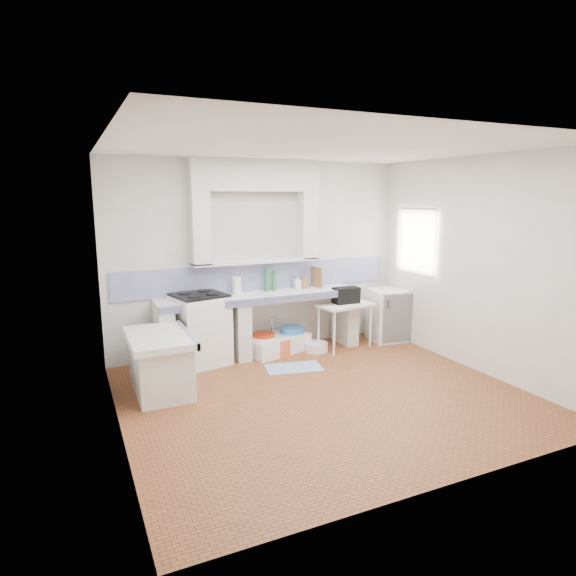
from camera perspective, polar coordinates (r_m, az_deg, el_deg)
name	(u,v)px	position (r m, az deg, el deg)	size (l,w,h in m)	color
floor	(324,395)	(5.82, 4.20, -12.40)	(4.50, 4.50, 0.00)	brown
ceiling	(327,147)	(5.38, 4.63, 16.20)	(4.50, 4.50, 0.00)	silver
wall_back	(260,257)	(7.22, -3.31, 3.69)	(4.50, 4.50, 0.00)	silver
wall_front	(455,317)	(3.84, 19.03, -3.21)	(4.50, 4.50, 0.00)	silver
wall_left	(112,293)	(4.77, -19.95, -0.60)	(4.50, 4.50, 0.00)	silver
wall_right	(476,265)	(6.80, 21.26, 2.53)	(4.50, 4.50, 0.00)	silver
alcove_mass	(256,175)	(7.02, -3.82, 13.09)	(1.90, 0.25, 0.45)	silver
window_frame	(426,241)	(7.76, 15.92, 5.27)	(0.35, 0.86, 1.06)	#3A2312
lace_valance	(420,217)	(7.65, 15.24, 8.09)	(0.01, 0.84, 0.24)	white
counter_slab	(261,297)	(7.00, -3.13, -1.02)	(3.00, 0.60, 0.08)	white
counter_lip	(269,300)	(6.74, -2.26, -1.46)	(3.00, 0.04, 0.10)	navy
counter_pier_left	(165,338)	(6.74, -14.29, -5.75)	(0.20, 0.55, 0.82)	silver
counter_pier_mid	(239,330)	(6.99, -5.78, -4.88)	(0.20, 0.55, 0.82)	silver
counter_pier_right	(344,317)	(7.71, 6.64, -3.40)	(0.20, 0.55, 0.82)	silver
peninsula_top	(159,338)	(5.88, -14.89, -5.68)	(0.70, 1.10, 0.08)	white
peninsula_base	(161,366)	(5.99, -14.73, -8.89)	(0.60, 1.00, 0.62)	silver
peninsula_lip	(187,335)	(5.94, -11.75, -5.37)	(0.04, 1.10, 0.10)	navy
backsplash	(261,277)	(7.25, -3.24, 1.32)	(4.27, 0.03, 0.40)	navy
stove	(200,330)	(6.79, -10.28, -4.88)	(0.67, 0.65, 0.95)	white
sink	(277,345)	(7.26, -1.31, -6.68)	(0.94, 0.51, 0.23)	white
side_table	(345,326)	(7.44, 6.69, -4.45)	(0.83, 0.46, 0.04)	white
fridge	(387,315)	(7.96, 11.57, -3.10)	(0.53, 0.53, 0.82)	white
bucket_red	(264,343)	(7.22, -2.88, -6.48)	(0.32, 0.32, 0.30)	#B82709
bucket_orange	(281,347)	(7.10, -0.82, -6.96)	(0.27, 0.27, 0.25)	#E86031
bucket_blue	(292,338)	(7.39, 0.50, -5.88)	(0.36, 0.36, 0.34)	#2F7CCC
basin_white	(316,347)	(7.32, 3.32, -6.92)	(0.35, 0.35, 0.13)	white
water_bottle_a	(264,341)	(7.33, -2.88, -6.27)	(0.08, 0.08, 0.29)	silver
water_bottle_b	(280,339)	(7.44, -0.90, -6.00)	(0.08, 0.08, 0.28)	silver
black_bag	(346,295)	(7.39, 6.83, -0.85)	(0.38, 0.22, 0.24)	black
green_bottle_a	(267,280)	(7.15, -2.47, 1.00)	(0.08, 0.08, 0.35)	#257133
green_bottle_b	(274,281)	(7.20, -1.62, 0.85)	(0.06, 0.06, 0.30)	#257133
knife_block	(304,282)	(7.40, 1.94, 0.66)	(0.09, 0.07, 0.18)	brown
cutting_board	(317,277)	(7.50, 3.38, 1.28)	(0.02, 0.23, 0.31)	brown
paper_towel	(237,286)	(6.96, -6.05, 0.26)	(0.13, 0.13, 0.25)	white
soap_bottle	(297,282)	(7.36, 1.11, 0.75)	(0.10, 0.10, 0.22)	white
rug	(294,368)	(6.63, 0.65, -9.34)	(0.75, 0.43, 0.01)	#2F5991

